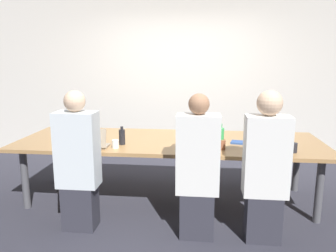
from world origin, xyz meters
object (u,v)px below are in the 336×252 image
(bottle_near_left, at_px, (122,137))
(cup_near_midright, at_px, (221,144))
(person_near_left, at_px, (78,164))
(cup_near_right, at_px, (293,148))
(stapler, at_px, (204,140))
(cup_near_left, at_px, (115,144))
(laptop_near_right, at_px, (265,146))
(bottle_near_right, at_px, (290,139))
(laptop_near_left, at_px, (93,142))
(person_near_right, at_px, (266,169))
(person_near_midright, at_px, (198,170))
(laptop_near_midright, at_px, (195,143))
(bottle_near_midright, at_px, (220,138))

(bottle_near_left, relative_size, cup_near_midright, 2.08)
(person_near_left, height_order, cup_near_right, person_near_left)
(bottle_near_left, xyz_separation_m, stapler, (0.92, 0.20, -0.06))
(cup_near_left, relative_size, cup_near_right, 0.91)
(laptop_near_right, bearing_deg, bottle_near_right, -151.51)
(laptop_near_left, height_order, person_near_right, person_near_right)
(laptop_near_left, distance_m, person_near_midright, 1.21)
(laptop_near_midright, bearing_deg, bottle_near_left, -10.22)
(cup_near_midright, height_order, cup_near_right, cup_near_midright)
(person_near_left, bearing_deg, cup_near_right, -169.14)
(cup_near_midright, distance_m, laptop_near_right, 0.45)
(person_near_left, distance_m, cup_near_right, 2.18)
(cup_near_left, bearing_deg, bottle_near_right, 4.84)
(cup_near_right, relative_size, bottle_near_right, 0.39)
(person_near_left, height_order, stapler, person_near_left)
(person_near_left, bearing_deg, laptop_near_left, -96.32)
(bottle_near_right, bearing_deg, laptop_near_right, -151.51)
(stapler, bearing_deg, laptop_near_left, -140.45)
(bottle_near_left, xyz_separation_m, person_near_midright, (0.86, -0.57, -0.16))
(bottle_near_midright, relative_size, cup_near_right, 2.75)
(bottle_near_left, distance_m, bottle_near_right, 1.83)
(laptop_near_right, height_order, cup_near_right, laptop_near_right)
(laptop_near_midright, height_order, bottle_near_right, same)
(cup_near_left, height_order, laptop_near_midright, laptop_near_midright)
(laptop_near_left, height_order, stapler, laptop_near_left)
(cup_near_left, height_order, laptop_near_right, laptop_near_right)
(bottle_near_left, bearing_deg, laptop_near_midright, -10.22)
(cup_near_right, bearing_deg, person_near_left, -169.14)
(cup_near_right, bearing_deg, stapler, 160.29)
(person_near_left, distance_m, laptop_near_right, 1.90)
(bottle_near_left, distance_m, cup_near_midright, 1.11)
(bottle_near_left, height_order, cup_near_midright, bottle_near_left)
(laptop_near_left, relative_size, bottle_near_left, 1.50)
(person_near_midright, distance_m, laptop_near_right, 0.81)
(bottle_near_midright, bearing_deg, stapler, 125.90)
(laptop_near_right, xyz_separation_m, cup_near_right, (0.28, 0.03, -0.02))
(laptop_near_midright, relative_size, person_near_right, 0.23)
(bottle_near_left, xyz_separation_m, cup_near_right, (1.83, -0.12, -0.04))
(bottle_near_left, relative_size, stapler, 1.33)
(laptop_near_midright, bearing_deg, cup_near_left, 0.56)
(bottle_near_left, bearing_deg, stapler, 12.33)
(person_near_left, xyz_separation_m, cup_near_midright, (1.41, 0.46, 0.12))
(laptop_near_left, xyz_separation_m, bottle_near_left, (0.27, 0.18, 0.02))
(laptop_near_left, bearing_deg, person_near_midright, 161.03)
(laptop_near_left, xyz_separation_m, cup_near_right, (2.10, 0.05, -0.02))
(person_near_left, xyz_separation_m, person_near_right, (1.79, -0.03, 0.02))
(laptop_near_left, distance_m, person_near_right, 1.80)
(laptop_near_midright, xyz_separation_m, person_near_right, (0.65, -0.42, -0.12))
(laptop_near_left, distance_m, cup_near_left, 0.24)
(stapler, bearing_deg, person_near_midright, -72.33)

